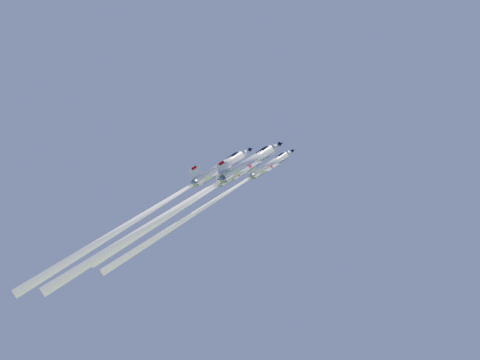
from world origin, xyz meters
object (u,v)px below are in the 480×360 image
at_px(jet_lead, 211,203).
at_px(jet_left, 187,204).
at_px(jet_right, 181,206).
at_px(jet_slot, 151,210).

bearing_deg(jet_lead, jet_left, -152.70).
height_order(jet_left, jet_right, jet_right).
height_order(jet_lead, jet_right, jet_lead).
height_order(jet_lead, jet_slot, jet_lead).
height_order(jet_lead, jet_left, jet_lead).
bearing_deg(jet_slot, jet_lead, 92.92).
distance_m(jet_lead, jet_right, 10.60).
bearing_deg(jet_lead, jet_slot, -87.08).
height_order(jet_right, jet_slot, jet_right).
relative_size(jet_lead, jet_slot, 0.91).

